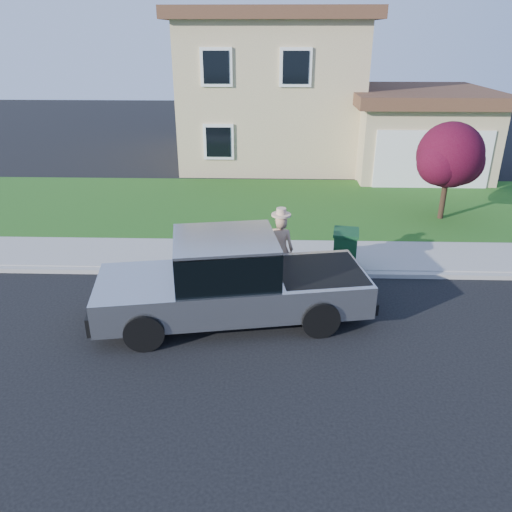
{
  "coord_description": "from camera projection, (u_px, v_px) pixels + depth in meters",
  "views": [
    {
      "loc": [
        0.09,
        -8.95,
        5.87
      ],
      "look_at": [
        -0.24,
        1.46,
        1.2
      ],
      "focal_mm": 35.0,
      "sensor_mm": 36.0,
      "label": 1
    }
  ],
  "objects": [
    {
      "name": "curb",
      "position": [
        305.0,
        274.0,
        13.16
      ],
      "size": [
        40.0,
        0.2,
        0.12
      ],
      "primitive_type": "cube",
      "color": "gray",
      "rests_on": "ground"
    },
    {
      "name": "trash_bin",
      "position": [
        345.0,
        249.0,
        13.06
      ],
      "size": [
        0.75,
        0.84,
        1.05
      ],
      "rotation": [
        0.0,
        0.0,
        -0.16
      ],
      "color": "#0F3A1C",
      "rests_on": "sidewalk"
    },
    {
      "name": "ground",
      "position": [
        265.0,
        336.0,
        10.57
      ],
      "size": [
        80.0,
        80.0,
        0.0
      ],
      "primitive_type": "plane",
      "color": "black",
      "rests_on": "ground"
    },
    {
      "name": "sidewalk",
      "position": [
        303.0,
        256.0,
        14.16
      ],
      "size": [
        40.0,
        2.0,
        0.15
      ],
      "primitive_type": "cube",
      "color": "gray",
      "rests_on": "ground"
    },
    {
      "name": "lawn",
      "position": [
        296.0,
        207.0,
        18.27
      ],
      "size": [
        40.0,
        7.0,
        0.1
      ],
      "primitive_type": "cube",
      "color": "#1C3F12",
      "rests_on": "ground"
    },
    {
      "name": "ornamental_tree",
      "position": [
        451.0,
        158.0,
        16.16
      ],
      "size": [
        2.35,
        2.12,
        3.22
      ],
      "color": "black",
      "rests_on": "lawn"
    },
    {
      "name": "pickup_truck",
      "position": [
        232.0,
        282.0,
        10.86
      ],
      "size": [
        6.24,
        2.99,
        1.97
      ],
      "rotation": [
        0.0,
        0.0,
        0.17
      ],
      "color": "black",
      "rests_on": "ground"
    },
    {
      "name": "house",
      "position": [
        298.0,
        94.0,
        24.18
      ],
      "size": [
        14.0,
        11.3,
        6.85
      ],
      "color": "tan",
      "rests_on": "ground"
    },
    {
      "name": "woman",
      "position": [
        281.0,
        248.0,
        12.54
      ],
      "size": [
        0.74,
        0.57,
        1.98
      ],
      "rotation": [
        0.0,
        0.0,
        2.9
      ],
      "color": "tan",
      "rests_on": "ground"
    }
  ]
}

